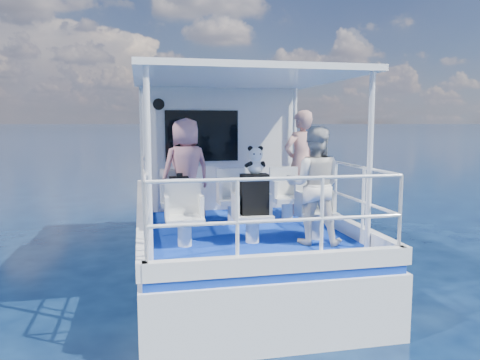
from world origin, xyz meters
name	(u,v)px	position (x,y,z in m)	size (l,w,h in m)	color
ground	(236,280)	(0.00, 0.00, 0.00)	(2000.00, 2000.00, 0.00)	black
hull	(225,262)	(0.00, 1.00, 0.00)	(3.00, 7.00, 1.60)	white
deck	(224,215)	(0.00, 1.00, 0.85)	(2.90, 6.90, 0.10)	#0B2A97
cabin	(213,147)	(0.00, 2.30, 2.00)	(2.85, 2.00, 2.20)	white
canopy	(238,77)	(0.00, -0.20, 3.14)	(3.00, 3.20, 0.08)	white
canopy_posts	(239,155)	(0.00, -0.25, 2.00)	(2.77, 2.97, 2.20)	white
railings	(244,199)	(0.00, -0.58, 1.40)	(2.84, 3.59, 1.00)	white
seat_port_fwd	(177,213)	(-0.90, 0.20, 1.09)	(0.48, 0.46, 0.38)	silver
seat_center_fwd	(233,210)	(0.00, 0.20, 1.09)	(0.48, 0.46, 0.38)	silver
seat_stbd_fwd	(287,208)	(0.90, 0.20, 1.09)	(0.48, 0.46, 0.38)	silver
seat_port_aft	(185,231)	(-0.90, -1.10, 1.09)	(0.48, 0.46, 0.38)	silver
seat_center_aft	(252,228)	(0.00, -1.10, 1.09)	(0.48, 0.46, 0.38)	silver
seat_stbd_aft	(316,225)	(0.90, -1.10, 1.09)	(0.48, 0.46, 0.38)	silver
passenger_port_fwd	(186,170)	(-0.73, 0.43, 1.73)	(0.62, 0.44, 1.66)	pink
passenger_stbd_fwd	(301,163)	(1.25, 0.55, 1.80)	(0.65, 0.43, 1.79)	tan
passenger_stbd_aft	(314,185)	(0.77, -1.32, 1.67)	(0.75, 0.58, 1.54)	silver
backpack_port	(179,189)	(-0.86, 0.14, 1.47)	(0.29, 0.16, 0.38)	black
backpack_center	(254,194)	(0.02, -1.12, 1.55)	(0.36, 0.20, 0.54)	black
compact_camera	(179,175)	(-0.85, 0.13, 1.69)	(0.09, 0.06, 0.06)	black
panda	(255,160)	(0.04, -1.10, 2.00)	(0.24, 0.20, 0.36)	white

